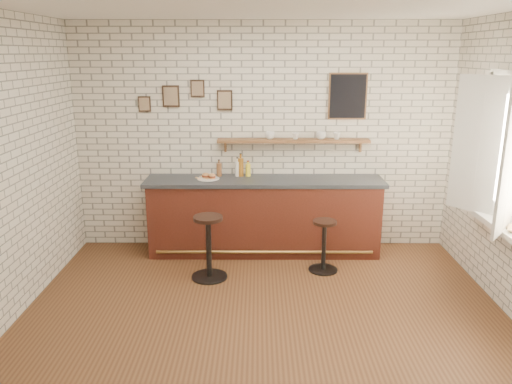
% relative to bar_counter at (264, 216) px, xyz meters
% --- Properties ---
extents(ground, '(5.00, 5.00, 0.00)m').
position_rel_bar_counter_xyz_m(ground, '(-0.02, -1.70, -0.51)').
color(ground, brown).
rests_on(ground, ground).
extents(bar_counter, '(3.10, 0.65, 1.01)m').
position_rel_bar_counter_xyz_m(bar_counter, '(0.00, 0.00, 0.00)').
color(bar_counter, '#4E1E14').
rests_on(bar_counter, ground).
extents(sandwich_plate, '(0.28, 0.28, 0.01)m').
position_rel_bar_counter_xyz_m(sandwich_plate, '(-0.73, -0.00, 0.51)').
color(sandwich_plate, white).
rests_on(sandwich_plate, bar_counter).
extents(ciabatta_sandwich, '(0.20, 0.14, 0.06)m').
position_rel_bar_counter_xyz_m(ciabatta_sandwich, '(-0.72, -0.00, 0.55)').
color(ciabatta_sandwich, tan).
rests_on(ciabatta_sandwich, sandwich_plate).
extents(potato_chips, '(0.25, 0.18, 0.00)m').
position_rel_bar_counter_xyz_m(potato_chips, '(-0.75, -0.00, 0.52)').
color(potato_chips, '#EFAC54').
rests_on(potato_chips, sandwich_plate).
extents(bitters_bottle_brown, '(0.07, 0.07, 0.23)m').
position_rel_bar_counter_xyz_m(bitters_bottle_brown, '(-0.60, 0.16, 0.60)').
color(bitters_bottle_brown, brown).
rests_on(bitters_bottle_brown, bar_counter).
extents(bitters_bottle_white, '(0.07, 0.07, 0.25)m').
position_rel_bar_counter_xyz_m(bitters_bottle_white, '(-0.36, 0.16, 0.61)').
color(bitters_bottle_white, white).
rests_on(bitters_bottle_white, bar_counter).
extents(bitters_bottle_amber, '(0.07, 0.07, 0.31)m').
position_rel_bar_counter_xyz_m(bitters_bottle_amber, '(-0.31, 0.16, 0.63)').
color(bitters_bottle_amber, '#9F6119').
rests_on(bitters_bottle_amber, bar_counter).
extents(condiment_bottle_yellow, '(0.07, 0.07, 0.21)m').
position_rel_bar_counter_xyz_m(condiment_bottle_yellow, '(-0.21, 0.16, 0.59)').
color(condiment_bottle_yellow, yellow).
rests_on(condiment_bottle_yellow, bar_counter).
extents(bar_stool_left, '(0.43, 0.43, 0.77)m').
position_rel_bar_counter_xyz_m(bar_stool_left, '(-0.66, -0.82, -0.09)').
color(bar_stool_left, black).
rests_on(bar_stool_left, ground).
extents(bar_stool_right, '(0.37, 0.37, 0.65)m').
position_rel_bar_counter_xyz_m(bar_stool_right, '(0.72, -0.61, -0.16)').
color(bar_stool_right, black).
rests_on(bar_stool_right, ground).
extents(wall_shelf, '(2.00, 0.18, 0.18)m').
position_rel_bar_counter_xyz_m(wall_shelf, '(0.38, 0.20, 0.97)').
color(wall_shelf, brown).
rests_on(wall_shelf, ground).
extents(shelf_cup_a, '(0.17, 0.17, 0.10)m').
position_rel_bar_counter_xyz_m(shelf_cup_a, '(0.08, 0.20, 1.04)').
color(shelf_cup_a, white).
rests_on(shelf_cup_a, wall_shelf).
extents(shelf_cup_b, '(0.13, 0.13, 0.08)m').
position_rel_bar_counter_xyz_m(shelf_cup_b, '(0.41, 0.20, 1.04)').
color(shelf_cup_b, white).
rests_on(shelf_cup_b, wall_shelf).
extents(shelf_cup_c, '(0.17, 0.17, 0.10)m').
position_rel_bar_counter_xyz_m(shelf_cup_c, '(0.74, 0.20, 1.04)').
color(shelf_cup_c, white).
rests_on(shelf_cup_c, wall_shelf).
extents(shelf_cup_d, '(0.11, 0.11, 0.09)m').
position_rel_bar_counter_xyz_m(shelf_cup_d, '(0.95, 0.20, 1.04)').
color(shelf_cup_d, white).
rests_on(shelf_cup_d, wall_shelf).
extents(back_wall_decor, '(2.96, 0.02, 0.56)m').
position_rel_bar_counter_xyz_m(back_wall_decor, '(0.21, 0.28, 1.54)').
color(back_wall_decor, black).
rests_on(back_wall_decor, ground).
extents(window_sill, '(0.20, 1.35, 0.06)m').
position_rel_bar_counter_xyz_m(window_sill, '(2.38, -1.40, 0.39)').
color(window_sill, white).
rests_on(window_sill, ground).
extents(casement_window, '(0.40, 1.30, 1.56)m').
position_rel_bar_counter_xyz_m(casement_window, '(2.34, -1.40, 1.14)').
color(casement_window, white).
rests_on(casement_window, ground).
extents(book_lower, '(0.19, 0.23, 0.02)m').
position_rel_bar_counter_xyz_m(book_lower, '(2.36, -1.67, 0.43)').
color(book_lower, tan).
rests_on(book_lower, window_sill).
extents(book_upper, '(0.26, 0.27, 0.02)m').
position_rel_bar_counter_xyz_m(book_upper, '(2.36, -1.70, 0.45)').
color(book_upper, tan).
rests_on(book_upper, book_lower).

